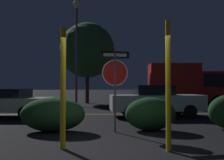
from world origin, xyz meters
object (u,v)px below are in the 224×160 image
at_px(yellow_pole_left, 63,87).
at_px(hedge_bush_1, 53,114).
at_px(street_lamp, 77,32).
at_px(tree_0, 87,50).
at_px(hedge_bush_2, 150,114).
at_px(delivery_truck, 189,84).
at_px(passing_car_2, 155,101).
at_px(passing_car_1, 7,102).
at_px(stop_sign, 115,74).
at_px(yellow_pole_right, 168,85).

height_order(yellow_pole_left, hedge_bush_1, yellow_pole_left).
bearing_deg(street_lamp, tree_0, 79.76).
distance_m(hedge_bush_2, street_lamp, 11.91).
bearing_deg(yellow_pole_left, delivery_truck, 59.50).
xyz_separation_m(hedge_bush_2, passing_car_2, (1.01, 3.80, 0.22)).
distance_m(yellow_pole_left, hedge_bush_1, 2.44).
bearing_deg(passing_car_1, passing_car_2, -85.41).
bearing_deg(hedge_bush_2, tree_0, 101.30).
bearing_deg(yellow_pole_left, stop_sign, 57.26).
bearing_deg(hedge_bush_1, passing_car_1, 126.56).
bearing_deg(passing_car_1, yellow_pole_right, -133.00).
bearing_deg(delivery_truck, yellow_pole_right, -16.80).
height_order(yellow_pole_right, delivery_truck, delivery_truck).
height_order(yellow_pole_right, passing_car_1, yellow_pole_right).
distance_m(hedge_bush_2, passing_car_2, 3.93).
height_order(street_lamp, tree_0, street_lamp).
bearing_deg(passing_car_1, delivery_truck, -54.75).
xyz_separation_m(stop_sign, yellow_pole_left, (-1.29, -2.00, -0.42)).
relative_size(hedge_bush_2, street_lamp, 0.21).
relative_size(yellow_pole_left, tree_0, 0.39).
bearing_deg(stop_sign, street_lamp, 93.70).
bearing_deg(delivery_truck, hedge_bush_2, -20.98).
distance_m(passing_car_1, delivery_truck, 12.59).
distance_m(hedge_bush_1, tree_0, 14.35).
distance_m(yellow_pole_left, street_lamp, 13.24).
xyz_separation_m(stop_sign, yellow_pole_right, (1.02, -2.32, -0.37)).
xyz_separation_m(passing_car_2, street_lamp, (-4.36, 6.54, 4.65)).
distance_m(stop_sign, hedge_bush_2, 1.72).
height_order(yellow_pole_left, delivery_truck, delivery_truck).
distance_m(hedge_bush_2, tree_0, 14.57).
xyz_separation_m(passing_car_1, street_lamp, (2.56, 6.54, 4.72)).
bearing_deg(stop_sign, delivery_truck, 51.83).
bearing_deg(passing_car_2, street_lamp, -148.71).
height_order(stop_sign, passing_car_1, stop_sign).
xyz_separation_m(stop_sign, passing_car_2, (2.15, 4.03, -1.05)).
bearing_deg(delivery_truck, stop_sign, -25.40).
xyz_separation_m(yellow_pole_right, delivery_truck, (5.01, 12.75, 0.23)).
height_order(passing_car_1, delivery_truck, delivery_truck).
xyz_separation_m(stop_sign, street_lamp, (-2.21, 10.57, 3.61)).
relative_size(hedge_bush_2, passing_car_1, 0.37).
xyz_separation_m(stop_sign, hedge_bush_1, (-1.93, 0.20, -1.26)).
relative_size(yellow_pole_right, delivery_truck, 0.49).
bearing_deg(delivery_truck, hedge_bush_1, -33.23).
xyz_separation_m(stop_sign, delivery_truck, (6.03, 10.43, -0.14)).
bearing_deg(hedge_bush_1, yellow_pole_left, -73.80).
bearing_deg(yellow_pole_left, yellow_pole_right, -7.87).
relative_size(hedge_bush_2, tree_0, 0.23).
bearing_deg(hedge_bush_2, yellow_pole_left, -137.37).
relative_size(stop_sign, yellow_pole_left, 0.92).
bearing_deg(yellow_pole_right, passing_car_1, 132.35).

